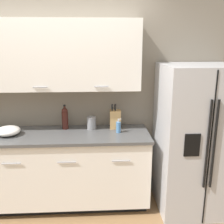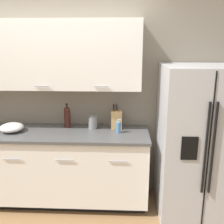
% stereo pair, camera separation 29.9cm
% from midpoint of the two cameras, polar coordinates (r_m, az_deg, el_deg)
% --- Properties ---
extents(wall_back, '(10.00, 0.39, 2.60)m').
position_cam_midpoint_polar(wall_back, '(3.30, -9.41, 6.18)').
color(wall_back, gray).
rests_on(wall_back, ground_plane).
extents(counter_unit, '(2.45, 0.64, 0.92)m').
position_cam_midpoint_polar(counter_unit, '(3.35, -11.29, -11.53)').
color(counter_unit, black).
rests_on(counter_unit, ground_plane).
extents(refrigerator, '(0.84, 0.83, 1.71)m').
position_cam_midpoint_polar(refrigerator, '(3.17, 20.68, -6.12)').
color(refrigerator, '#B2B2B5').
rests_on(refrigerator, ground_plane).
extents(knife_block, '(0.13, 0.12, 0.31)m').
position_cam_midpoint_polar(knife_block, '(3.20, 3.68, -1.58)').
color(knife_block, tan).
rests_on(knife_block, counter_unit).
extents(wine_bottle, '(0.08, 0.08, 0.30)m').
position_cam_midpoint_polar(wine_bottle, '(3.25, -7.15, -1.02)').
color(wine_bottle, '#3D1914').
rests_on(wine_bottle, counter_unit).
extents(soap_dispenser, '(0.06, 0.05, 0.17)m').
position_cam_midpoint_polar(soap_dispenser, '(3.06, 4.22, -3.35)').
color(soap_dispenser, '#4C7FB2').
rests_on(soap_dispenser, counter_unit).
extents(steel_canister, '(0.11, 0.11, 0.17)m').
position_cam_midpoint_polar(steel_canister, '(3.20, -1.53, -2.30)').
color(steel_canister, gray).
rests_on(steel_canister, counter_unit).
extents(mixing_bowl, '(0.28, 0.28, 0.10)m').
position_cam_midpoint_polar(mixing_bowl, '(3.27, -18.59, -3.24)').
color(mixing_bowl, white).
rests_on(mixing_bowl, counter_unit).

